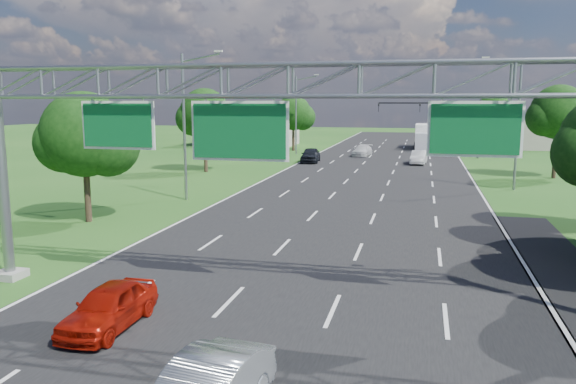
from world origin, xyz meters
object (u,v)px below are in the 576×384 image
(sign_gantry, at_px, (293,100))
(box_truck, at_px, (425,137))
(red_coupe, at_px, (109,307))
(traffic_signal, at_px, (449,115))

(sign_gantry, xyz_separation_m, box_truck, (4.39, 66.38, -5.23))
(box_truck, bearing_deg, sign_gantry, -93.77)
(sign_gantry, distance_m, red_coupe, 8.65)
(red_coupe, bearing_deg, sign_gantry, 34.82)
(traffic_signal, bearing_deg, box_truck, 101.67)
(sign_gantry, relative_size, box_truck, 2.58)
(traffic_signal, relative_size, box_truck, 1.34)
(red_coupe, bearing_deg, box_truck, 82.30)
(red_coupe, xyz_separation_m, box_truck, (9.32, 69.82, 0.98))
(red_coupe, relative_size, box_truck, 0.44)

